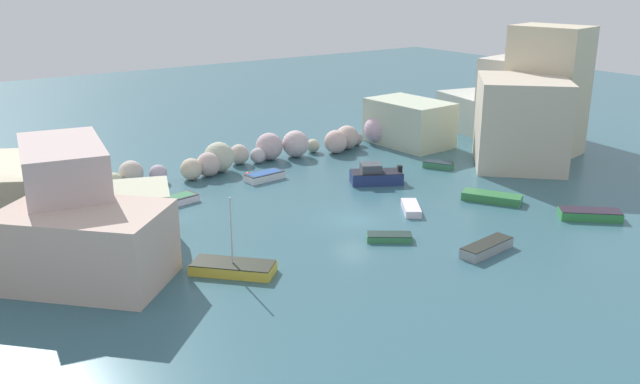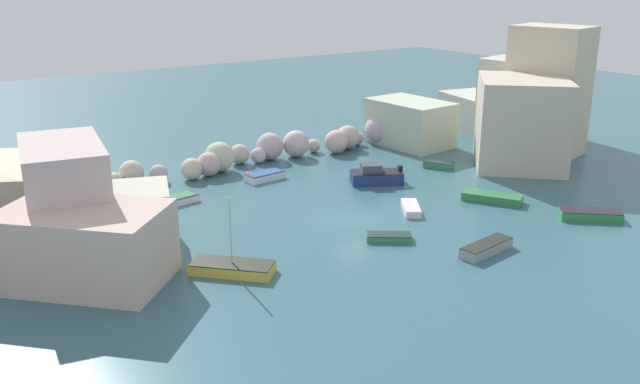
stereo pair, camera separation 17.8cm
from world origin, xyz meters
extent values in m
plane|color=#36626F|center=(0.00, 0.00, 0.00)|extent=(160.00, 160.00, 0.00)
cube|color=beige|center=(-18.22, 0.73, 2.15)|extent=(10.18, 10.28, 4.30)
cube|color=beige|center=(-15.76, 5.66, 1.80)|extent=(9.62, 7.30, 3.61)
cube|color=beige|center=(-17.82, 5.10, 3.53)|extent=(5.90, 8.63, 7.06)
cube|color=beige|center=(-16.99, 15.43, 1.15)|extent=(7.82, 7.69, 2.30)
cube|color=beige|center=(28.43, 14.56, 1.94)|extent=(7.34, 9.12, 3.87)
cube|color=beige|center=(17.87, 14.04, 2.20)|extent=(5.69, 8.38, 4.41)
cube|color=beige|center=(20.80, 2.85, 3.89)|extent=(11.20, 11.22, 7.77)
cube|color=beige|center=(31.09, 13.45, 1.56)|extent=(7.49, 5.31, 3.13)
cube|color=beige|center=(26.31, 4.56, 5.92)|extent=(6.04, 7.49, 11.85)
cube|color=beige|center=(29.60, 9.53, 4.11)|extent=(9.29, 8.16, 8.22)
sphere|color=beige|center=(-13.80, 16.00, 0.93)|extent=(1.87, 1.87, 1.87)
sphere|color=beige|center=(-11.30, 16.40, 0.71)|extent=(1.41, 1.41, 1.41)
sphere|color=beige|center=(-9.69, 16.95, 1.01)|extent=(2.01, 2.01, 2.01)
sphere|color=#BEACBF|center=(-7.65, 16.31, 0.74)|extent=(1.49, 1.49, 1.49)
sphere|color=beige|center=(-5.10, 15.39, 0.92)|extent=(1.83, 1.83, 1.83)
sphere|color=beige|center=(-3.48, 15.54, 1.03)|extent=(2.06, 2.06, 2.06)
sphere|color=beige|center=(-2.10, 16.25, 1.30)|extent=(2.61, 2.61, 2.61)
sphere|color=beige|center=(0.47, 17.39, 0.90)|extent=(1.81, 1.81, 1.81)
sphere|color=#C1B7BD|center=(2.01, 16.66, 0.71)|extent=(1.41, 1.41, 1.41)
sphere|color=#C7ACB2|center=(3.49, 17.13, 1.25)|extent=(2.50, 2.50, 2.50)
sphere|color=beige|center=(6.02, 16.59, 1.24)|extent=(2.48, 2.48, 2.48)
sphere|color=beige|center=(8.25, 16.98, 0.64)|extent=(1.29, 1.29, 1.29)
sphere|color=beige|center=(9.88, 15.48, 1.12)|extent=(2.23, 2.23, 2.23)
sphere|color=beige|center=(11.75, 16.21, 1.15)|extent=(2.29, 2.29, 2.29)
sphere|color=#C6ACAF|center=(13.33, 16.78, 0.65)|extent=(1.30, 1.30, 1.30)
sphere|color=#CFACBE|center=(15.73, 16.29, 1.40)|extent=(2.79, 2.79, 2.79)
sphere|color=beige|center=(17.29, 15.80, 1.08)|extent=(2.16, 2.16, 2.16)
sphere|color=red|center=(-1.19, 12.78, 0.31)|extent=(0.63, 0.63, 0.63)
cube|color=navy|center=(6.92, 5.85, 0.46)|extent=(4.63, 3.79, 0.93)
cube|color=black|center=(6.92, 5.85, 0.96)|extent=(4.54, 3.72, 0.06)
cube|color=#3F444C|center=(6.50, 6.08, 1.29)|extent=(2.15, 2.11, 0.73)
cube|color=black|center=(8.61, 4.91, 1.18)|extent=(0.53, 0.56, 0.50)
cube|color=white|center=(4.56, -0.96, 0.26)|extent=(2.68, 3.18, 0.51)
cube|color=white|center=(-8.57, 10.49, 0.24)|extent=(3.25, 1.96, 0.47)
cube|color=#2C1D2B|center=(-8.57, 10.49, 0.50)|extent=(3.19, 1.92, 0.06)
cube|color=#2D7047|center=(-8.57, 10.49, 0.51)|extent=(2.77, 1.67, 0.08)
cube|color=#367F43|center=(11.14, -2.76, 0.30)|extent=(3.53, 4.55, 0.61)
cube|color=#348D44|center=(13.84, -9.34, 0.30)|extent=(4.11, 3.92, 0.60)
cube|color=#2B212E|center=(13.84, -9.34, 0.63)|extent=(4.03, 3.84, 0.06)
cube|color=gold|center=(-11.04, -2.92, 0.30)|extent=(4.66, 4.77, 0.59)
cube|color=#25291F|center=(-11.04, -2.92, 0.62)|extent=(4.57, 4.67, 0.06)
cylinder|color=silver|center=(-11.04, -2.92, 2.61)|extent=(0.10, 0.10, 4.04)
cube|color=white|center=(-0.12, 11.90, 0.28)|extent=(3.50, 1.76, 0.55)
cube|color=#2B2C30|center=(-0.12, 11.90, 0.58)|extent=(3.43, 1.73, 0.06)
cube|color=#234C93|center=(-0.12, 11.90, 0.59)|extent=(2.97, 1.50, 0.08)
cube|color=#3A874F|center=(-0.34, -4.28, 0.19)|extent=(3.04, 2.68, 0.38)
cube|color=#1E322D|center=(-0.34, -4.28, 0.41)|extent=(2.98, 2.62, 0.06)
cube|color=#939899|center=(3.29, -9.28, 0.30)|extent=(4.18, 1.71, 0.60)
cube|color=#272A25|center=(3.29, -9.28, 0.63)|extent=(4.10, 1.68, 0.06)
cube|color=#3D7F55|center=(14.26, 6.15, 0.26)|extent=(2.27, 2.79, 0.51)
cube|color=#1F2C35|center=(14.26, 6.15, 0.54)|extent=(2.23, 2.73, 0.06)
camera|label=1|loc=(-27.72, -35.45, 16.80)|focal=38.44mm
camera|label=2|loc=(-27.58, -35.55, 16.80)|focal=38.44mm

